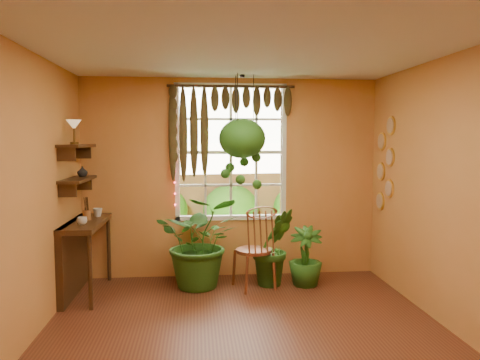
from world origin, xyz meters
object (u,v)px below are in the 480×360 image
Objects in this scene: potted_plant_mid at (274,247)px; counter_ledge at (77,250)px; hanging_basket at (242,143)px; potted_plant_left at (201,241)px; windsor_chair at (255,261)px.

counter_ledge is at bearing -176.56° from potted_plant_mid.
potted_plant_mid is at bearing -21.84° from hanging_basket.
potted_plant_left is 1.36m from hanging_basket.
hanging_basket is (-0.39, 0.16, 1.33)m from potted_plant_mid.
counter_ledge is at bearing 161.81° from windsor_chair.
potted_plant_mid reaches higher than counter_ledge.
hanging_basket is (2.03, 0.30, 1.27)m from counter_ledge.
counter_ledge is 0.81× the size of hanging_basket.
windsor_chair reaches higher than counter_ledge.
potted_plant_left is 0.93m from potted_plant_mid.
counter_ledge is 2.43m from potted_plant_mid.
counter_ledge is 1.02× the size of potted_plant_left.
windsor_chair is 0.32m from potted_plant_mid.
potted_plant_mid is 1.39m from hanging_basket.
windsor_chair is 1.51m from hanging_basket.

